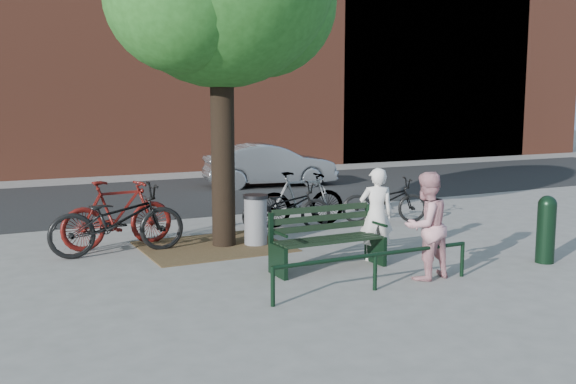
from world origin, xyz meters
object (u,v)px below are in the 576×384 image
person_right (426,226)px  bollard (546,227)px  litter_bin (256,220)px  parked_car (270,165)px  park_bench (326,237)px  person_left (376,214)px  bicycle_c (287,207)px

person_right → bollard: (2.25, -0.12, -0.19)m
person_right → bollard: bearing=169.8°
litter_bin → parked_car: size_ratio=0.23×
park_bench → bollard: (3.20, -1.25, 0.09)m
person_left → bicycle_c: (-0.16, 2.77, -0.27)m
person_left → bollard: 2.62m
park_bench → parked_car: parked_car is taller
park_bench → bicycle_c: (0.79, 2.84, -0.01)m
park_bench → bollard: 3.44m
park_bench → litter_bin: bearing=98.5°
person_left → parked_car: 9.23m
person_right → park_bench: bearing=-57.0°
bollard → bicycle_c: bearing=120.5°
bollard → parked_car: parked_car is taller
park_bench → person_left: person_left is taller
person_left → bollard: person_left is taller
litter_bin → bicycle_c: size_ratio=0.50×
person_left → park_bench: bearing=27.6°
bicycle_c → parked_car: size_ratio=0.46×
bicycle_c → parked_car: bearing=-11.0°
bollard → litter_bin: bollard is taller
bollard → bicycle_c: size_ratio=0.59×
park_bench → bicycle_c: 2.95m
park_bench → bicycle_c: park_bench is taller
person_left → parked_car: bearing=-81.8°
person_left → litter_bin: size_ratio=1.65×
park_bench → person_right: bearing=-49.9°
bollard → parked_car: size_ratio=0.27×
bicycle_c → person_right: bearing=-166.0°
person_right → litter_bin: person_right is taller
bollard → parked_car: bearing=89.1°
park_bench → litter_bin: size_ratio=1.96×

